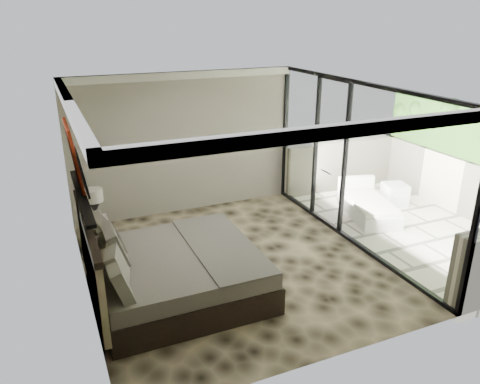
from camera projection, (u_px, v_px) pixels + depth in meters
name	position (u px, v px, depth m)	size (l,w,h in m)	color
floor	(233.00, 264.00, 7.59)	(5.00, 5.00, 0.00)	black
ceiling	(232.00, 90.00, 6.59)	(4.50, 5.00, 0.02)	silver
back_wall	(185.00, 144.00, 9.22)	(4.50, 0.02, 2.80)	gray
left_wall	(79.00, 206.00, 6.26)	(0.02, 5.00, 2.80)	gray
glass_wall	(355.00, 165.00, 7.92)	(0.08, 5.00, 2.80)	white
terrace_slab	(413.00, 228.00, 9.00)	(3.00, 5.00, 0.12)	beige
parapet_far	(470.00, 189.00, 9.28)	(0.30, 5.00, 1.10)	#BFB99B
foliage_hedge	(480.00, 135.00, 8.89)	(0.36, 4.60, 1.10)	#3B7022
picture_ledge	(82.00, 195.00, 6.33)	(0.12, 2.20, 0.05)	black
bed	(171.00, 271.00, 6.64)	(2.35, 2.27, 1.30)	black
nightstand	(95.00, 235.00, 8.04)	(0.48, 0.48, 0.48)	black
table_lamp	(94.00, 201.00, 7.80)	(0.31, 0.31, 0.57)	black
abstract_canvas	(74.00, 155.00, 6.46)	(0.04, 0.90, 0.90)	red
framed_print	(82.00, 173.00, 6.22)	(0.03, 0.50, 0.60)	black
ottoman	(395.00, 194.00, 9.89)	(0.46, 0.46, 0.46)	silver
lounger	(367.00, 206.00, 9.38)	(1.14, 1.68, 0.60)	silver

